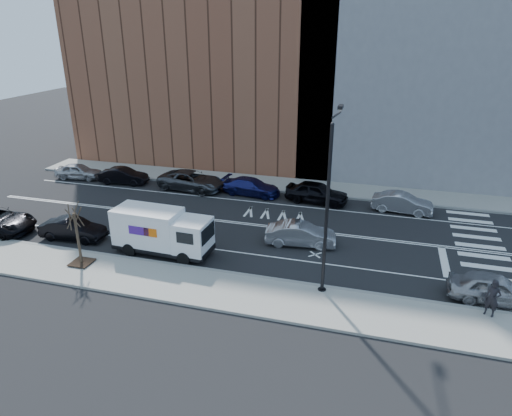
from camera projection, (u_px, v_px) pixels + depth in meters
The scene contains 22 objects.
ground at pixel (239, 223), 32.58m from camera, with size 120.00×120.00×0.00m, color black.
sidewalk_near at pixel (189, 285), 24.71m from camera, with size 44.00×3.60×0.15m, color gray.
sidewalk_far at pixel (269, 183), 40.39m from camera, with size 44.00×3.60×0.15m, color gray.
curb_near at pixel (202, 269), 26.31m from camera, with size 44.00×0.25×0.17m, color gray.
curb_far at pixel (264, 190), 38.79m from camera, with size 44.00×0.25×0.17m, color gray.
crosswalk at pixel (482, 251), 28.55m from camera, with size 3.00×14.00×0.01m, color white, non-canonical shape.
road_markings at pixel (239, 223), 32.58m from camera, with size 40.00×8.60×0.01m, color white, non-canonical shape.
bldg_brick at pixel (208, 48), 44.35m from camera, with size 26.00×10.00×22.00m, color brown.
bldg_concrete at pixel (428, 26), 38.56m from camera, with size 20.00×10.00×26.00m, color slate.
streetlight at pixel (329, 200), 22.74m from camera, with size 0.44×4.02×9.34m.
street_tree at pixel (79, 244), 26.31m from camera, with size 1.20×1.20×3.75m.
fedex_van at pixel (162, 231), 27.82m from camera, with size 6.24×2.40×2.81m.
far_parked_a at pixel (78, 171), 41.59m from camera, with size 1.67×4.15×1.41m, color #A1A1A5.
far_parked_b at pixel (124, 176), 40.35m from camera, with size 1.49×4.27×1.41m, color black.
far_parked_c at pixel (191, 181), 38.86m from camera, with size 2.64×5.73×1.59m, color #424448.
far_parked_d at pixel (251, 187), 37.70m from camera, with size 1.96×4.82×1.40m, color navy.
far_parked_e at pixel (317, 192), 36.01m from camera, with size 1.98×4.93×1.68m, color black.
far_parked_f at pixel (402, 203), 34.21m from camera, with size 1.55×4.44×1.46m, color #A9A9AE.
driving_sedan at pixel (301, 234), 29.14m from camera, with size 1.56×4.46×1.47m, color #A2A1A6.
near_parked_rear_a at pixel (73, 229), 29.91m from camera, with size 1.50×4.30×1.42m, color black.
near_parked_front at pixel (495, 289), 23.10m from camera, with size 1.82×4.51×1.54m, color #9F9EA3.
pedestrian at pixel (492, 298), 21.72m from camera, with size 0.69×0.45×1.89m, color black.
Camera 1 is at (9.28, -28.32, 13.27)m, focal length 32.00 mm.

